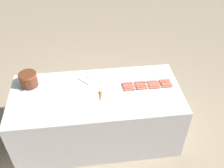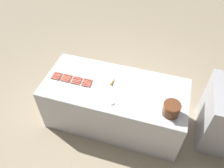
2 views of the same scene
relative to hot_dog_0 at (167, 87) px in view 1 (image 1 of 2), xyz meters
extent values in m
plane|color=gray|center=(0.01, 0.93, -0.87)|extent=(20.00, 20.00, 0.00)
cube|color=#BCBCC1|center=(0.01, 0.93, -0.44)|extent=(1.00, 2.21, 0.85)
cube|color=silver|center=(0.01, 0.93, -0.01)|extent=(0.98, 2.16, 0.00)
cylinder|color=#C5624B|center=(0.00, 0.00, 0.00)|extent=(0.03, 0.12, 0.03)
sphere|color=#C5624B|center=(0.00, -0.06, 0.00)|extent=(0.03, 0.03, 0.03)
sphere|color=#C5624B|center=(0.00, 0.06, 0.00)|extent=(0.03, 0.03, 0.03)
cylinder|color=#C15D4D|center=(0.00, 0.16, 0.00)|extent=(0.03, 0.12, 0.03)
sphere|color=#C15D4D|center=(0.00, 0.10, 0.00)|extent=(0.03, 0.03, 0.03)
sphere|color=#C15D4D|center=(0.00, 0.23, 0.00)|extent=(0.03, 0.03, 0.03)
cylinder|color=#BF5D4E|center=(0.00, 0.34, 0.00)|extent=(0.03, 0.12, 0.03)
sphere|color=#BF5D4E|center=(0.00, 0.27, 0.00)|extent=(0.03, 0.03, 0.03)
sphere|color=#BF5D4E|center=(0.00, 0.40, 0.00)|extent=(0.03, 0.03, 0.03)
cylinder|color=#C45D4A|center=(0.00, 0.51, 0.00)|extent=(0.03, 0.13, 0.03)
sphere|color=#C45D4A|center=(-0.01, 0.44, 0.00)|extent=(0.03, 0.03, 0.03)
sphere|color=#C45D4A|center=(0.00, 0.57, 0.00)|extent=(0.03, 0.03, 0.03)
cylinder|color=#CA664F|center=(0.03, 0.00, 0.00)|extent=(0.03, 0.12, 0.03)
sphere|color=#CA664F|center=(0.03, -0.07, 0.00)|extent=(0.03, 0.03, 0.03)
sphere|color=#CA664F|center=(0.03, 0.06, 0.00)|extent=(0.03, 0.03, 0.03)
cylinder|color=#C6664C|center=(0.03, 0.17, 0.00)|extent=(0.03, 0.12, 0.03)
sphere|color=#C6664C|center=(0.03, 0.10, 0.00)|extent=(0.03, 0.03, 0.03)
sphere|color=#C6664C|center=(0.03, 0.23, 0.00)|extent=(0.03, 0.03, 0.03)
cylinder|color=#C55947|center=(0.03, 0.33, 0.00)|extent=(0.03, 0.13, 0.03)
sphere|color=#C55947|center=(0.04, 0.27, 0.00)|extent=(0.03, 0.03, 0.03)
sphere|color=#C55947|center=(0.03, 0.39, 0.00)|extent=(0.03, 0.03, 0.03)
cylinder|color=#C36249|center=(0.03, 0.50, 0.00)|extent=(0.03, 0.12, 0.03)
sphere|color=#C36249|center=(0.03, 0.44, 0.00)|extent=(0.03, 0.03, 0.03)
sphere|color=#C36249|center=(0.04, 0.57, 0.00)|extent=(0.03, 0.03, 0.03)
cylinder|color=#CA6651|center=(0.06, 0.00, 0.00)|extent=(0.03, 0.12, 0.03)
sphere|color=#CA6651|center=(0.06, -0.06, 0.00)|extent=(0.03, 0.03, 0.03)
sphere|color=#CA6651|center=(0.07, 0.06, 0.00)|extent=(0.03, 0.03, 0.03)
cylinder|color=#BF6550|center=(0.06, 0.17, 0.00)|extent=(0.03, 0.12, 0.03)
sphere|color=#BF6550|center=(0.06, 0.10, 0.00)|extent=(0.03, 0.03, 0.03)
sphere|color=#BF6550|center=(0.06, 0.23, 0.00)|extent=(0.03, 0.03, 0.03)
cylinder|color=#C6614B|center=(0.07, 0.34, 0.00)|extent=(0.03, 0.12, 0.03)
sphere|color=#C6614B|center=(0.07, 0.28, 0.00)|extent=(0.03, 0.03, 0.03)
sphere|color=#C6614B|center=(0.07, 0.40, 0.00)|extent=(0.03, 0.03, 0.03)
cylinder|color=#CB6750|center=(0.07, 0.51, 0.00)|extent=(0.03, 0.12, 0.03)
sphere|color=#CB6750|center=(0.07, 0.45, 0.00)|extent=(0.03, 0.03, 0.03)
sphere|color=#CB6750|center=(0.06, 0.57, 0.00)|extent=(0.03, 0.03, 0.03)
cylinder|color=#C8624C|center=(0.10, 0.00, 0.00)|extent=(0.03, 0.13, 0.03)
sphere|color=#C8624C|center=(0.10, -0.06, 0.00)|extent=(0.03, 0.03, 0.03)
sphere|color=#C8624C|center=(0.10, 0.07, 0.00)|extent=(0.03, 0.03, 0.03)
cylinder|color=#CD6649|center=(0.10, 0.17, 0.00)|extent=(0.03, 0.12, 0.03)
sphere|color=#CD6649|center=(0.10, 0.10, 0.00)|extent=(0.03, 0.03, 0.03)
sphere|color=#CD6649|center=(0.09, 0.23, 0.00)|extent=(0.03, 0.03, 0.03)
cylinder|color=#BF5B4B|center=(0.10, 0.34, 0.00)|extent=(0.03, 0.12, 0.03)
sphere|color=#BF5B4B|center=(0.10, 0.28, 0.00)|extent=(0.03, 0.03, 0.03)
sphere|color=#BF5B4B|center=(0.10, 0.40, 0.00)|extent=(0.03, 0.03, 0.03)
cylinder|color=#CB5F4C|center=(0.10, 0.51, 0.00)|extent=(0.03, 0.12, 0.03)
sphere|color=#CB5F4C|center=(0.10, 0.45, 0.00)|extent=(0.03, 0.03, 0.03)
sphere|color=#CB5F4C|center=(0.10, 0.57, 0.00)|extent=(0.03, 0.03, 0.03)
cylinder|color=#C25C4F|center=(0.13, 0.00, 0.00)|extent=(0.03, 0.13, 0.03)
sphere|color=#C25C4F|center=(0.13, -0.06, 0.00)|extent=(0.03, 0.03, 0.03)
sphere|color=#C25C4F|center=(0.13, 0.07, 0.00)|extent=(0.03, 0.03, 0.03)
cylinder|color=#CA6050|center=(0.13, 0.17, 0.00)|extent=(0.03, 0.13, 0.03)
sphere|color=#CA6050|center=(0.13, 0.11, 0.00)|extent=(0.03, 0.03, 0.03)
sphere|color=#CA6050|center=(0.12, 0.24, 0.00)|extent=(0.03, 0.03, 0.03)
cylinder|color=#C06148|center=(0.13, 0.34, 0.00)|extent=(0.03, 0.12, 0.03)
sphere|color=#C06148|center=(0.13, 0.27, 0.00)|extent=(0.03, 0.03, 0.03)
sphere|color=#C06148|center=(0.13, 0.40, 0.00)|extent=(0.03, 0.03, 0.03)
cylinder|color=#BF5E4B|center=(0.13, 0.51, 0.00)|extent=(0.03, 0.12, 0.03)
sphere|color=#BF5E4B|center=(0.13, 0.45, 0.00)|extent=(0.03, 0.03, 0.03)
sphere|color=#BF5E4B|center=(0.13, 0.57, 0.00)|extent=(0.03, 0.03, 0.03)
cylinder|color=#562D19|center=(0.26, 1.79, 0.08)|extent=(0.23, 0.23, 0.19)
torus|color=brown|center=(0.26, 1.79, 0.16)|extent=(0.24, 0.24, 0.03)
torus|color=#562D19|center=(0.15, 1.79, 0.10)|extent=(0.07, 0.02, 0.07)
torus|color=#562D19|center=(0.38, 1.79, 0.10)|extent=(0.07, 0.02, 0.07)
cylinder|color=#B7B7BC|center=(0.24, 1.09, -0.01)|extent=(0.17, 0.16, 0.01)
ellipsoid|color=#B7B7BC|center=(0.34, 1.00, 0.00)|extent=(0.08, 0.09, 0.02)
cone|color=orange|center=(-0.09, 0.88, 0.00)|extent=(0.17, 0.05, 0.03)
sphere|color=#387F2D|center=(0.00, 0.89, 0.00)|extent=(0.02, 0.02, 0.02)
camera|label=1|loc=(-2.41, 1.02, 2.19)|focal=40.96mm
camera|label=2|loc=(2.23, 1.57, 2.46)|focal=35.97mm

